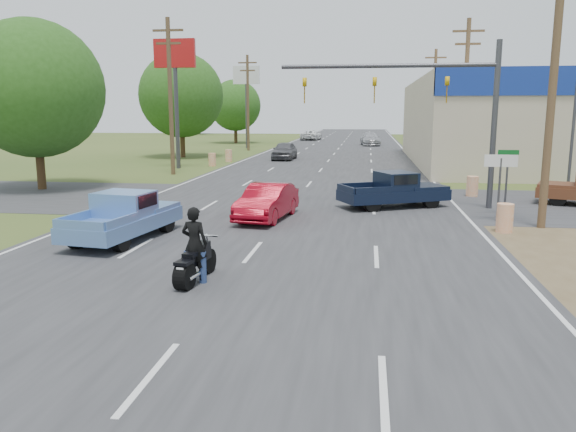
# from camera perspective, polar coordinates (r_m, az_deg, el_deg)

# --- Properties ---
(ground) EXTENTS (200.00, 200.00, 0.00)m
(ground) POSITION_cam_1_polar(r_m,az_deg,el_deg) (9.35, -13.86, -15.67)
(ground) COLOR #394D1E
(ground) RESTS_ON ground
(main_road) EXTENTS (15.00, 180.00, 0.02)m
(main_road) POSITION_cam_1_polar(r_m,az_deg,el_deg) (48.04, 4.13, 5.62)
(main_road) COLOR #2D2D30
(main_road) RESTS_ON ground
(cross_road) EXTENTS (120.00, 10.00, 0.02)m
(cross_road) POSITION_cam_1_polar(r_m,az_deg,el_deg) (26.28, 0.79, 1.60)
(cross_road) COLOR #2D2D30
(cross_road) RESTS_ON ground
(utility_pole_1) EXTENTS (2.00, 0.28, 10.00)m
(utility_pole_1) POSITION_cam_1_polar(r_m,az_deg,el_deg) (21.70, 25.38, 12.80)
(utility_pole_1) COLOR #4C3823
(utility_pole_1) RESTS_ON ground
(utility_pole_2) EXTENTS (2.00, 0.28, 10.00)m
(utility_pole_2) POSITION_cam_1_polar(r_m,az_deg,el_deg) (39.27, 17.55, 11.84)
(utility_pole_2) COLOR #4C3823
(utility_pole_2) RESTS_ON ground
(utility_pole_3) EXTENTS (2.00, 0.28, 10.00)m
(utility_pole_3) POSITION_cam_1_polar(r_m,az_deg,el_deg) (57.11, 14.60, 11.42)
(utility_pole_3) COLOR #4C3823
(utility_pole_3) RESTS_ON ground
(utility_pole_5) EXTENTS (2.00, 0.28, 10.00)m
(utility_pole_5) POSITION_cam_1_polar(r_m,az_deg,el_deg) (37.99, -11.88, 12.16)
(utility_pole_5) COLOR #4C3823
(utility_pole_5) RESTS_ON ground
(utility_pole_6) EXTENTS (2.00, 0.28, 10.00)m
(utility_pole_6) POSITION_cam_1_polar(r_m,az_deg,el_deg) (61.12, -4.10, 11.64)
(utility_pole_6) COLOR #4C3823
(utility_pole_6) RESTS_ON ground
(tree_0) EXTENTS (7.14, 7.14, 8.84)m
(tree_0) POSITION_cam_1_polar(r_m,az_deg,el_deg) (32.71, -24.37, 11.67)
(tree_0) COLOR #422D19
(tree_0) RESTS_ON ground
(tree_1) EXTENTS (7.56, 7.56, 9.36)m
(tree_1) POSITION_cam_1_polar(r_m,az_deg,el_deg) (52.53, -10.81, 11.96)
(tree_1) COLOR #422D19
(tree_1) RESTS_ON ground
(tree_2) EXTENTS (6.72, 6.72, 8.32)m
(tree_2) POSITION_cam_1_polar(r_m,az_deg,el_deg) (75.80, -5.38, 11.12)
(tree_2) COLOR #422D19
(tree_2) RESTS_ON ground
(tree_5) EXTENTS (7.98, 7.98, 9.88)m
(tree_5) POSITION_cam_1_polar(r_m,az_deg,el_deg) (106.19, 23.05, 10.66)
(tree_5) COLOR #422D19
(tree_5) RESTS_ON ground
(tree_6) EXTENTS (8.82, 8.82, 10.92)m
(tree_6) POSITION_cam_1_polar(r_m,az_deg,el_deg) (108.03, -10.10, 11.64)
(tree_6) COLOR #422D19
(tree_6) RESTS_ON ground
(barrel_0) EXTENTS (0.56, 0.56, 1.00)m
(barrel_0) POSITION_cam_1_polar(r_m,az_deg,el_deg) (20.62, 21.16, -0.20)
(barrel_0) COLOR orange
(barrel_0) RESTS_ON ground
(barrel_1) EXTENTS (0.56, 0.56, 1.00)m
(barrel_1) POSITION_cam_1_polar(r_m,az_deg,el_deg) (28.94, 18.21, 2.88)
(barrel_1) COLOR orange
(barrel_1) RESTS_ON ground
(barrel_2) EXTENTS (0.56, 0.56, 1.00)m
(barrel_2) POSITION_cam_1_polar(r_m,az_deg,el_deg) (43.53, -7.71, 5.70)
(barrel_2) COLOR orange
(barrel_2) RESTS_ON ground
(barrel_3) EXTENTS (0.56, 0.56, 1.00)m
(barrel_3) POSITION_cam_1_polar(r_m,az_deg,el_deg) (47.31, -6.05, 6.11)
(barrel_3) COLOR orange
(barrel_3) RESTS_ON ground
(pole_sign_left_near) EXTENTS (3.00, 0.35, 9.20)m
(pole_sign_left_near) POSITION_cam_1_polar(r_m,az_deg,el_deg) (42.19, -11.40, 14.51)
(pole_sign_left_near) COLOR #3F3F44
(pole_sign_left_near) RESTS_ON ground
(pole_sign_left_far) EXTENTS (3.00, 0.35, 9.20)m
(pole_sign_left_far) POSITION_cam_1_polar(r_m,az_deg,el_deg) (65.30, -4.25, 13.19)
(pole_sign_left_far) COLOR #3F3F44
(pole_sign_left_far) RESTS_ON ground
(lane_sign) EXTENTS (1.20, 0.08, 2.52)m
(lane_sign) POSITION_cam_1_polar(r_m,az_deg,el_deg) (22.41, 20.76, 4.25)
(lane_sign) COLOR #3F3F44
(lane_sign) RESTS_ON ground
(street_name_sign) EXTENTS (0.80, 0.08, 2.61)m
(street_name_sign) POSITION_cam_1_polar(r_m,az_deg,el_deg) (24.03, 21.35, 3.89)
(street_name_sign) COLOR #3F3F44
(street_name_sign) RESTS_ON ground
(signal_mast) EXTENTS (9.12, 0.40, 7.00)m
(signal_mast) POSITION_cam_1_polar(r_m,az_deg,el_deg) (24.89, 14.23, 11.86)
(signal_mast) COLOR #3F3F44
(signal_mast) RESTS_ON ground
(red_convertible) EXTENTS (2.01, 4.28, 1.36)m
(red_convertible) POSITION_cam_1_polar(r_m,az_deg,el_deg) (21.54, -2.15, 1.42)
(red_convertible) COLOR maroon
(red_convertible) RESTS_ON ground
(motorcycle) EXTENTS (0.69, 2.08, 1.05)m
(motorcycle) POSITION_cam_1_polar(r_m,az_deg,el_deg) (13.72, -9.50, -4.90)
(motorcycle) COLOR black
(motorcycle) RESTS_ON ground
(rider) EXTENTS (0.70, 0.51, 1.78)m
(rider) POSITION_cam_1_polar(r_m,az_deg,el_deg) (13.65, -9.47, -3.15)
(rider) COLOR black
(rider) RESTS_ON ground
(blue_pickup) EXTENTS (2.43, 4.92, 1.57)m
(blue_pickup) POSITION_cam_1_polar(r_m,az_deg,el_deg) (18.88, -16.17, 0.06)
(blue_pickup) COLOR black
(blue_pickup) RESTS_ON ground
(navy_pickup) EXTENTS (4.96, 3.71, 1.54)m
(navy_pickup) POSITION_cam_1_polar(r_m,az_deg,el_deg) (24.75, 10.92, 2.66)
(navy_pickup) COLOR black
(navy_pickup) RESTS_ON ground
(distant_car_grey) EXTENTS (1.89, 4.56, 1.55)m
(distant_car_grey) POSITION_cam_1_polar(r_m,az_deg,el_deg) (49.00, -0.35, 6.64)
(distant_car_grey) COLOR #515155
(distant_car_grey) RESTS_ON ground
(distant_car_silver) EXTENTS (2.72, 5.58, 1.57)m
(distant_car_silver) POSITION_cam_1_polar(r_m,az_deg,el_deg) (70.99, 8.37, 7.74)
(distant_car_silver) COLOR #ABABB0
(distant_car_silver) RESTS_ON ground
(distant_car_white) EXTENTS (2.98, 5.54, 1.48)m
(distant_car_white) POSITION_cam_1_polar(r_m,az_deg,el_deg) (83.70, 2.37, 8.21)
(distant_car_white) COLOR white
(distant_car_white) RESTS_ON ground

